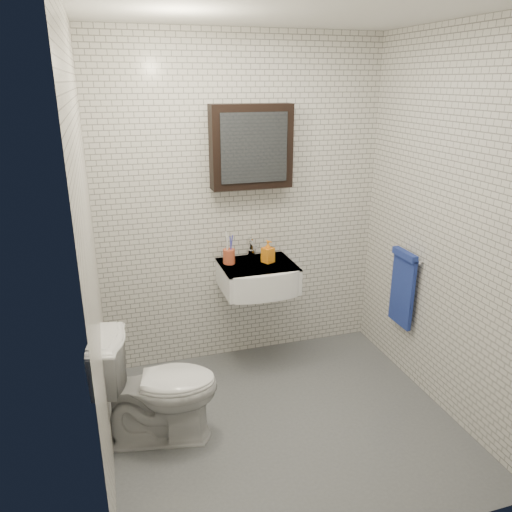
% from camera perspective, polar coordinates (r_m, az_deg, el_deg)
% --- Properties ---
extents(ground, '(2.20, 2.00, 0.01)m').
position_cam_1_polar(ground, '(3.50, 3.30, -18.44)').
color(ground, '#53565B').
rests_on(ground, ground).
extents(room_shell, '(2.22, 2.02, 2.51)m').
position_cam_1_polar(room_shell, '(2.85, 3.87, 5.44)').
color(room_shell, silver).
rests_on(room_shell, ground).
extents(washbasin, '(0.55, 0.50, 0.20)m').
position_cam_1_polar(washbasin, '(3.75, 0.35, -2.47)').
color(washbasin, white).
rests_on(washbasin, room_shell).
extents(faucet, '(0.06, 0.20, 0.15)m').
position_cam_1_polar(faucet, '(3.87, -0.52, 0.79)').
color(faucet, silver).
rests_on(faucet, washbasin).
extents(mirror_cabinet, '(0.60, 0.15, 0.60)m').
position_cam_1_polar(mirror_cabinet, '(3.69, -0.54, 12.37)').
color(mirror_cabinet, black).
rests_on(mirror_cabinet, room_shell).
extents(towel_rail, '(0.09, 0.30, 0.58)m').
position_cam_1_polar(towel_rail, '(3.85, 16.43, -3.21)').
color(towel_rail, silver).
rests_on(towel_rail, room_shell).
extents(toothbrush_cup, '(0.10, 0.10, 0.25)m').
position_cam_1_polar(toothbrush_cup, '(3.74, -3.10, 0.04)').
color(toothbrush_cup, '#B54A2D').
rests_on(toothbrush_cup, washbasin).
extents(soap_bottle, '(0.10, 0.11, 0.17)m').
position_cam_1_polar(soap_bottle, '(3.76, 1.37, 0.52)').
color(soap_bottle, orange).
rests_on(soap_bottle, washbasin).
extents(toilet, '(0.80, 0.55, 0.74)m').
position_cam_1_polar(toilet, '(3.23, -11.15, -14.41)').
color(toilet, white).
rests_on(toilet, ground).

